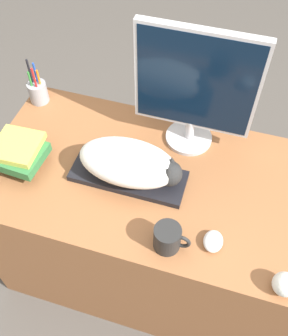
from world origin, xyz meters
TOP-DOWN VIEW (x-y plane):
  - ground_plane at (0.00, 0.00)m, footprint 12.00×12.00m
  - desk at (0.00, 0.34)m, footprint 1.34×0.69m
  - keyboard at (-0.11, 0.31)m, footprint 0.43×0.16m
  - cat at (-0.10, 0.31)m, footprint 0.38×0.19m
  - monitor at (0.06, 0.57)m, footprint 0.44×0.18m
  - computer_mouse at (0.24, 0.14)m, footprint 0.06×0.08m
  - coffee_mug at (0.10, 0.09)m, footprint 0.12×0.09m
  - pen_cup at (-0.61, 0.60)m, footprint 0.08×0.08m
  - baseball at (0.47, 0.05)m, footprint 0.08×0.08m
  - book_stack at (-0.52, 0.26)m, footprint 0.19×0.19m

SIDE VIEW (x-z plane):
  - ground_plane at x=0.00m, z-range 0.00..0.00m
  - desk at x=0.00m, z-range 0.00..0.75m
  - keyboard at x=-0.11m, z-range 0.75..0.78m
  - computer_mouse at x=0.24m, z-range 0.75..0.79m
  - baseball at x=0.47m, z-range 0.75..0.83m
  - coffee_mug at x=0.10m, z-range 0.75..0.85m
  - pen_cup at x=-0.61m, z-range 0.70..0.91m
  - book_stack at x=-0.52m, z-range 0.76..0.87m
  - cat at x=-0.10m, z-range 0.78..0.92m
  - monitor at x=0.06m, z-range 0.78..1.27m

